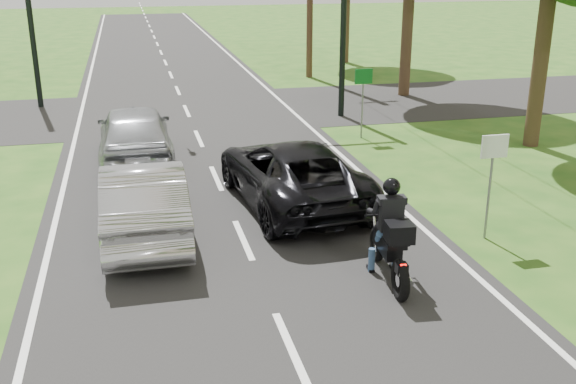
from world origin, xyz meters
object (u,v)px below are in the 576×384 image
at_px(sign_white, 493,161).
at_px(silver_sedan, 144,200).
at_px(motorcycle_rider, 390,241).
at_px(sign_green, 363,86).
at_px(dark_suv, 292,172).
at_px(silver_suv, 135,134).

bearing_deg(sign_white, silver_sedan, 165.20).
xyz_separation_m(motorcycle_rider, silver_sedan, (-4.02, 3.00, 0.03)).
bearing_deg(silver_sedan, sign_white, 165.17).
distance_m(motorcycle_rider, sign_green, 9.70).
relative_size(sign_white, sign_green, 1.00).
bearing_deg(sign_white, sign_green, 88.57).
bearing_deg(dark_suv, sign_green, -129.07).
xyz_separation_m(sign_white, sign_green, (0.20, 8.00, 0.00)).
xyz_separation_m(motorcycle_rider, sign_green, (2.74, 9.27, 0.87)).
distance_m(dark_suv, silver_suv, 5.25).
xyz_separation_m(silver_suv, sign_white, (6.61, -6.88, 0.78)).
height_order(motorcycle_rider, silver_sedan, motorcycle_rider).
height_order(dark_suv, sign_white, sign_white).
bearing_deg(motorcycle_rider, silver_suv, 122.32).
xyz_separation_m(dark_suv, sign_white, (3.26, -2.84, 0.86)).
bearing_deg(silver_sedan, sign_green, -137.17).
distance_m(silver_sedan, sign_green, 9.25).
distance_m(motorcycle_rider, silver_suv, 9.10).
xyz_separation_m(dark_suv, silver_sedan, (-3.30, -1.11, 0.03)).
height_order(silver_sedan, silver_suv, silver_suv).
relative_size(silver_suv, sign_green, 2.23).
relative_size(motorcycle_rider, dark_suv, 0.41).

